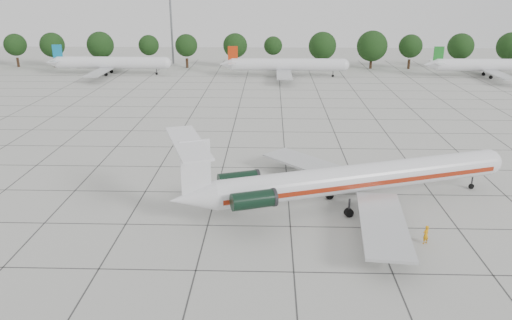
# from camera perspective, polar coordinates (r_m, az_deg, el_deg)

# --- Properties ---
(ground) EXTENTS (260.00, 260.00, 0.00)m
(ground) POSITION_cam_1_polar(r_m,az_deg,el_deg) (55.76, 3.66, -3.82)
(ground) COLOR beige
(ground) RESTS_ON ground
(apron_joints) EXTENTS (170.00, 170.00, 0.02)m
(apron_joints) POSITION_cam_1_polar(r_m,az_deg,el_deg) (69.75, 3.29, 1.12)
(apron_joints) COLOR #383838
(apron_joints) RESTS_ON ground
(main_airliner) EXTENTS (36.36, 27.71, 8.74)m
(main_airliner) POSITION_cam_1_polar(r_m,az_deg,el_deg) (52.04, 10.13, -2.19)
(main_airliner) COLOR silver
(main_airliner) RESTS_ON ground
(ground_crew) EXTENTS (0.77, 0.70, 1.77)m
(ground_crew) POSITION_cam_1_polar(r_m,az_deg,el_deg) (47.62, 18.83, -8.07)
(ground_crew) COLOR orange
(ground_crew) RESTS_ON ground
(bg_airliner_b) EXTENTS (28.24, 27.20, 7.40)m
(bg_airliner_b) POSITION_cam_1_polar(r_m,az_deg,el_deg) (132.63, -16.25, 10.60)
(bg_airliner_b) COLOR silver
(bg_airliner_b) RESTS_ON ground
(bg_airliner_c) EXTENTS (28.24, 27.20, 7.40)m
(bg_airliner_c) POSITION_cam_1_polar(r_m,az_deg,el_deg) (124.76, 3.54, 10.80)
(bg_airliner_c) COLOR silver
(bg_airliner_c) RESTS_ON ground
(bg_airliner_d) EXTENTS (28.24, 27.20, 7.40)m
(bg_airliner_d) POSITION_cam_1_polar(r_m,az_deg,el_deg) (136.63, 25.37, 9.75)
(bg_airliner_d) COLOR silver
(bg_airliner_d) RESTS_ON ground
(tree_line) EXTENTS (249.86, 8.44, 10.22)m
(tree_line) POSITION_cam_1_polar(r_m,az_deg,el_deg) (137.39, -2.39, 12.93)
(tree_line) COLOR #332114
(tree_line) RESTS_ON ground
(floodlight_mast) EXTENTS (1.60, 1.60, 25.45)m
(floodlight_mast) POSITION_cam_1_polar(r_m,az_deg,el_deg) (146.01, -9.74, 16.35)
(floodlight_mast) COLOR slate
(floodlight_mast) RESTS_ON ground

